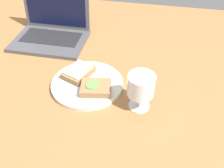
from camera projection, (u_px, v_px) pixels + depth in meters
The scene contains 6 objects.
wooden_table at pixel (91, 87), 87.57cm from camera, with size 140.00×140.00×3.00cm, color #9E6B3D.
plate at pixel (87, 84), 85.25cm from camera, with size 24.45×24.45×1.45cm, color silver.
sandwich_with_cucumber at pixel (96, 88), 81.01cm from camera, with size 10.99×9.22×2.67cm.
sandwich_with_cheese at pixel (78, 72), 86.89cm from camera, with size 10.94×12.47×2.80cm.
wine_glass at pixel (141, 86), 73.00cm from camera, with size 8.14×8.14×12.14cm.
laptop at pixel (52, 29), 106.62cm from camera, with size 30.14×23.89×20.97cm.
Camera 1 is at (19.95, -62.51, 59.95)cm, focal length 40.00 mm.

